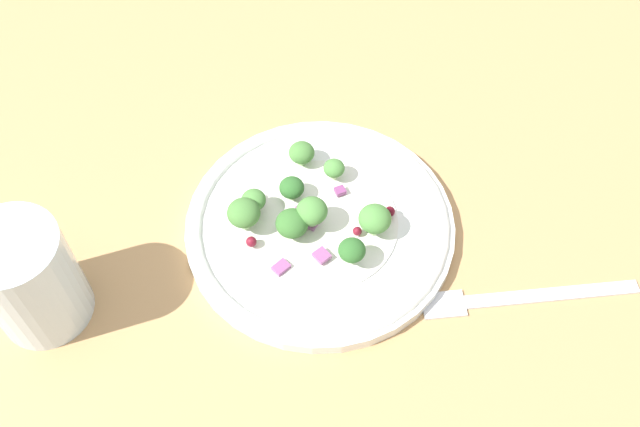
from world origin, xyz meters
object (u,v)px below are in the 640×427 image
at_px(plate, 320,225).
at_px(water_glass, 29,279).
at_px(broccoli_floret_2, 244,214).
at_px(fork, 517,297).
at_px(broccoli_floret_1, 291,188).
at_px(broccoli_floret_0, 292,224).

relative_size(plate, water_glass, 2.34).
height_order(broccoli_floret_2, fork, broccoli_floret_2).
distance_m(plate, fork, 0.18).
height_order(plate, water_glass, water_glass).
bearing_deg(plate, broccoli_floret_2, -115.93).
distance_m(broccoli_floret_1, water_glass, 0.23).
distance_m(plate, broccoli_floret_1, 0.04).
xyz_separation_m(plate, broccoli_floret_1, (-0.04, -0.01, 0.02)).
distance_m(broccoli_floret_0, water_glass, 0.21).
height_order(broccoli_floret_0, broccoli_floret_1, broccoli_floret_0).
bearing_deg(broccoli_floret_0, fork, 42.79).
bearing_deg(fork, broccoli_floret_1, -147.27).
bearing_deg(broccoli_floret_2, broccoli_floret_1, 98.80).
relative_size(broccoli_floret_2, fork, 0.17).
bearing_deg(broccoli_floret_2, water_glass, -96.65).
height_order(broccoli_floret_1, water_glass, water_glass).
bearing_deg(broccoli_floret_1, water_glass, -93.22).
distance_m(broccoli_floret_0, fork, 0.20).
height_order(broccoli_floret_1, broccoli_floret_2, broccoli_floret_2).
xyz_separation_m(broccoli_floret_0, fork, (0.15, 0.13, -0.03)).
relative_size(broccoli_floret_1, broccoli_floret_2, 0.78).
xyz_separation_m(broccoli_floret_0, broccoli_floret_2, (-0.03, -0.03, 0.01)).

